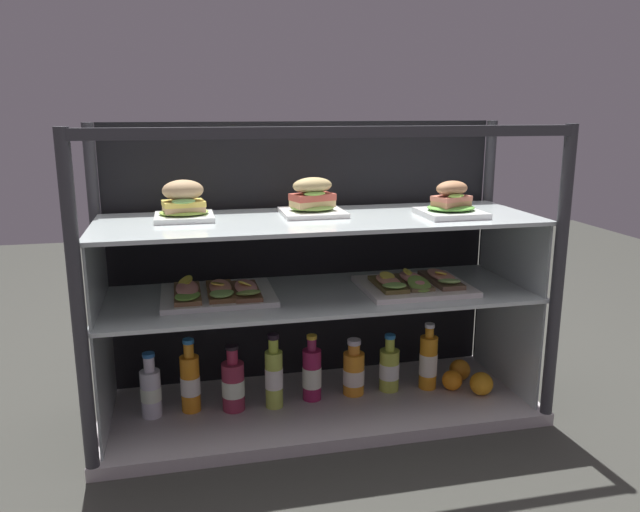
# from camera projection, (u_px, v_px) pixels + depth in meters

# --- Properties ---
(ground_plane) EXTENTS (6.00, 6.00, 0.02)m
(ground_plane) POSITION_uv_depth(u_px,v_px,m) (320.00, 415.00, 2.04)
(ground_plane) COLOR #33342F
(ground_plane) RESTS_ON ground
(case_base_deck) EXTENTS (1.39, 0.50, 0.04)m
(case_base_deck) POSITION_uv_depth(u_px,v_px,m) (320.00, 407.00, 2.03)
(case_base_deck) COLOR #BBB4B5
(case_base_deck) RESTS_ON ground
(case_frame) EXTENTS (1.39, 0.50, 0.93)m
(case_frame) POSITION_uv_depth(u_px,v_px,m) (311.00, 252.00, 2.04)
(case_frame) COLOR #333338
(case_frame) RESTS_ON ground
(riser_lower_tier) EXTENTS (1.32, 0.42, 0.36)m
(riser_lower_tier) POSITION_uv_depth(u_px,v_px,m) (320.00, 350.00, 1.99)
(riser_lower_tier) COLOR silver
(riser_lower_tier) RESTS_ON case_base_deck
(shelf_lower_glass) EXTENTS (1.34, 0.44, 0.01)m
(shelf_lower_glass) POSITION_uv_depth(u_px,v_px,m) (320.00, 295.00, 1.94)
(shelf_lower_glass) COLOR silver
(shelf_lower_glass) RESTS_ON riser_lower_tier
(riser_upper_tier) EXTENTS (1.32, 0.42, 0.23)m
(riser_upper_tier) POSITION_uv_depth(u_px,v_px,m) (320.00, 258.00, 1.92)
(riser_upper_tier) COLOR silver
(riser_upper_tier) RESTS_ON shelf_lower_glass
(shelf_upper_glass) EXTENTS (1.34, 0.44, 0.01)m
(shelf_upper_glass) POSITION_uv_depth(u_px,v_px,m) (320.00, 220.00, 1.89)
(shelf_upper_glass) COLOR silver
(shelf_upper_glass) RESTS_ON riser_upper_tier
(plated_roll_sandwich_right_of_center) EXTENTS (0.17, 0.17, 0.12)m
(plated_roll_sandwich_right_of_center) POSITION_uv_depth(u_px,v_px,m) (184.00, 204.00, 1.85)
(plated_roll_sandwich_right_of_center) COLOR white
(plated_roll_sandwich_right_of_center) RESTS_ON shelf_upper_glass
(plated_roll_sandwich_center) EXTENTS (0.19, 0.19, 0.12)m
(plated_roll_sandwich_center) POSITION_uv_depth(u_px,v_px,m) (312.00, 201.00, 1.93)
(plated_roll_sandwich_center) COLOR white
(plated_roll_sandwich_center) RESTS_ON shelf_upper_glass
(plated_roll_sandwich_far_left) EXTENTS (0.18, 0.18, 0.11)m
(plated_roll_sandwich_far_left) POSITION_uv_depth(u_px,v_px,m) (451.00, 204.00, 1.91)
(plated_roll_sandwich_far_left) COLOR white
(plated_roll_sandwich_far_left) RESTS_ON shelf_upper_glass
(open_sandwich_tray_near_left_corner) EXTENTS (0.34, 0.28, 0.07)m
(open_sandwich_tray_near_left_corner) POSITION_uv_depth(u_px,v_px,m) (217.00, 293.00, 1.88)
(open_sandwich_tray_near_left_corner) COLOR white
(open_sandwich_tray_near_left_corner) RESTS_ON shelf_lower_glass
(open_sandwich_tray_mid_right) EXTENTS (0.34, 0.28, 0.06)m
(open_sandwich_tray_mid_right) POSITION_uv_depth(u_px,v_px,m) (416.00, 283.00, 1.98)
(open_sandwich_tray_mid_right) COLOR white
(open_sandwich_tray_mid_right) RESTS_ON shelf_lower_glass
(juice_bottle_tucked_behind) EXTENTS (0.06, 0.06, 0.21)m
(juice_bottle_tucked_behind) POSITION_uv_depth(u_px,v_px,m) (151.00, 391.00, 1.91)
(juice_bottle_tucked_behind) COLOR silver
(juice_bottle_tucked_behind) RESTS_ON case_base_deck
(juice_bottle_front_right_end) EXTENTS (0.06, 0.06, 0.24)m
(juice_bottle_front_right_end) POSITION_uv_depth(u_px,v_px,m) (190.00, 382.00, 1.95)
(juice_bottle_front_right_end) COLOR orange
(juice_bottle_front_right_end) RESTS_ON case_base_deck
(juice_bottle_front_middle) EXTENTS (0.07, 0.07, 0.21)m
(juice_bottle_front_middle) POSITION_uv_depth(u_px,v_px,m) (233.00, 384.00, 1.96)
(juice_bottle_front_middle) COLOR #942C44
(juice_bottle_front_middle) RESTS_ON case_base_deck
(juice_bottle_front_second) EXTENTS (0.06, 0.06, 0.25)m
(juice_bottle_front_second) POSITION_uv_depth(u_px,v_px,m) (274.00, 376.00, 1.97)
(juice_bottle_front_second) COLOR #B9CF4F
(juice_bottle_front_second) RESTS_ON case_base_deck
(juice_bottle_near_post) EXTENTS (0.06, 0.06, 0.22)m
(juice_bottle_near_post) POSITION_uv_depth(u_px,v_px,m) (312.00, 374.00, 2.03)
(juice_bottle_near_post) COLOR #981E4B
(juice_bottle_near_post) RESTS_ON case_base_deck
(juice_bottle_front_left_end) EXTENTS (0.07, 0.07, 0.19)m
(juice_bottle_front_left_end) POSITION_uv_depth(u_px,v_px,m) (354.00, 372.00, 2.07)
(juice_bottle_front_left_end) COLOR orange
(juice_bottle_front_left_end) RESTS_ON case_base_deck
(juice_bottle_back_left) EXTENTS (0.07, 0.07, 0.20)m
(juice_bottle_back_left) POSITION_uv_depth(u_px,v_px,m) (389.00, 368.00, 2.10)
(juice_bottle_back_left) COLOR #BACB47
(juice_bottle_back_left) RESTS_ON case_base_deck
(juice_bottle_back_center) EXTENTS (0.06, 0.06, 0.23)m
(juice_bottle_back_center) POSITION_uv_depth(u_px,v_px,m) (428.00, 361.00, 2.11)
(juice_bottle_back_center) COLOR orange
(juice_bottle_back_center) RESTS_ON case_base_deck
(orange_fruit_beside_bottles) EXTENTS (0.08, 0.08, 0.08)m
(orange_fruit_beside_bottles) POSITION_uv_depth(u_px,v_px,m) (481.00, 384.00, 2.07)
(orange_fruit_beside_bottles) COLOR orange
(orange_fruit_beside_bottles) RESTS_ON case_base_deck
(orange_fruit_near_left_post) EXTENTS (0.07, 0.07, 0.07)m
(orange_fruit_near_left_post) POSITION_uv_depth(u_px,v_px,m) (452.00, 380.00, 2.10)
(orange_fruit_near_left_post) COLOR orange
(orange_fruit_near_left_post) RESTS_ON case_base_deck
(orange_fruit_rolled_forward) EXTENTS (0.07, 0.07, 0.07)m
(orange_fruit_rolled_forward) POSITION_uv_depth(u_px,v_px,m) (460.00, 370.00, 2.18)
(orange_fruit_rolled_forward) COLOR orange
(orange_fruit_rolled_forward) RESTS_ON case_base_deck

